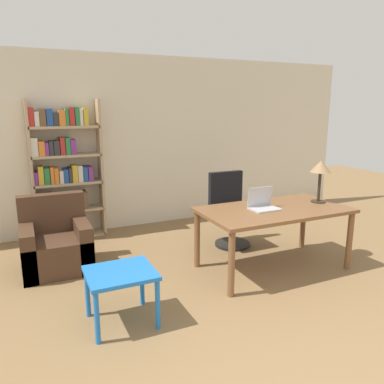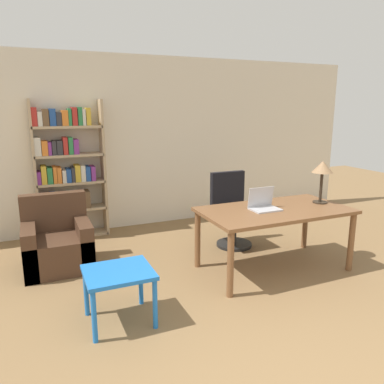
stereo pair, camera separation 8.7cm
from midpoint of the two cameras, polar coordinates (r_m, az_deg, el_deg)
The scene contains 8 objects.
wall_back at distance 6.08m, azimuth -9.10°, elevation 7.35°, with size 8.00×0.06×2.70m.
desk at distance 4.53m, azimuth 11.85°, elevation -3.50°, with size 1.75×0.94×0.75m.
laptop at distance 4.44m, azimuth 10.21°, elevation -1.87°, with size 0.33×0.24×0.25m.
table_lamp at distance 4.87m, azimuth 18.52°, elevation 3.34°, with size 0.25×0.25×0.52m.
office_chair at distance 5.30m, azimuth 5.38°, elevation -3.01°, with size 0.54×0.54×1.02m.
side_table_blue at distance 3.48m, azimuth -11.54°, elevation -12.91°, with size 0.60×0.53×0.50m.
armchair at distance 4.84m, azimuth -20.51°, elevation -7.65°, with size 0.78×0.73×0.88m.
bookshelf at distance 5.74m, azimuth -19.53°, elevation 2.67°, with size 0.99×0.28×2.03m.
Camera 1 is at (-1.66, -1.29, 1.92)m, focal length 35.00 mm.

